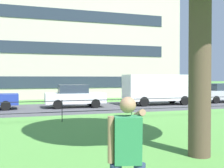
% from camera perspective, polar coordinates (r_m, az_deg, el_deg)
% --- Properties ---
extents(street_strip, '(80.00, 7.06, 0.01)m').
position_cam_1_polar(street_strip, '(18.68, -17.81, -4.95)').
color(street_strip, '#4C4C51').
rests_on(street_strip, ground).
extents(park_fence, '(30.72, 0.04, 1.00)m').
position_cam_1_polar(park_fence, '(12.90, -17.61, -4.74)').
color(park_fence, black).
rests_on(park_fence, ground).
extents(person_thrower, '(0.66, 0.73, 1.74)m').
position_cam_1_polar(person_thrower, '(3.90, 3.17, -14.39)').
color(person_thrower, navy).
rests_on(person_thrower, ground).
extents(car_white_right, '(4.06, 1.93, 1.54)m').
position_cam_1_polar(car_white_right, '(19.29, -7.58, -2.40)').
color(car_white_right, silver).
rests_on(car_white_right, ground).
extents(panel_van_far_right, '(5.05, 2.21, 2.24)m').
position_cam_1_polar(panel_van_far_right, '(21.28, 9.25, -0.74)').
color(panel_van_far_right, white).
rests_on(panel_van_far_right, ground).
extents(car_silver_center, '(4.04, 1.89, 1.54)m').
position_cam_1_polar(car_silver_center, '(24.83, 21.36, -1.67)').
color(car_silver_center, '#B7BABF').
rests_on(car_silver_center, ground).
extents(apartment_building_background, '(28.09, 13.72, 16.31)m').
position_cam_1_polar(apartment_building_background, '(34.09, -13.87, 11.60)').
color(apartment_building_background, beige).
rests_on(apartment_building_background, ground).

